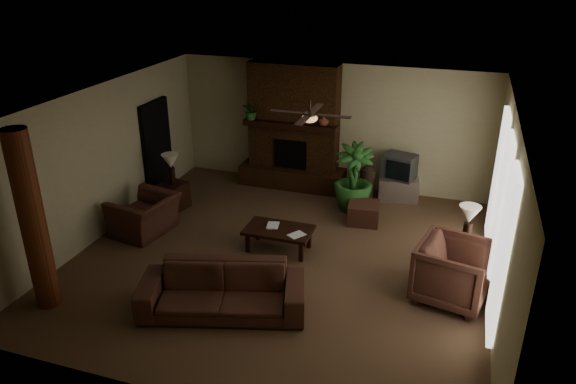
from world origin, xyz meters
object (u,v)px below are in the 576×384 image
(log_column, at_px, (33,222))
(lamp_left, at_px, (171,163))
(coffee_table, at_px, (279,231))
(sofa, at_px, (222,283))
(tv_stand, at_px, (398,188))
(armchair_left, at_px, (144,209))
(floor_plant, at_px, (353,192))
(floor_vase, at_px, (367,180))
(armchair_right, at_px, (454,269))
(ottoman, at_px, (364,213))
(side_table_left, at_px, (174,195))
(lamp_right, at_px, (469,217))
(side_table_right, at_px, (462,256))

(log_column, height_order, lamp_left, log_column)
(coffee_table, bearing_deg, sofa, -95.74)
(log_column, distance_m, tv_stand, 7.28)
(armchair_left, relative_size, floor_plant, 0.80)
(sofa, xyz_separation_m, coffee_table, (0.20, 1.98, -0.10))
(sofa, relative_size, floor_vase, 3.17)
(sofa, bearing_deg, floor_plant, 58.84)
(armchair_right, height_order, tv_stand, armchair_right)
(sofa, xyz_separation_m, floor_vase, (1.29, 4.71, -0.05))
(log_column, distance_m, lamp_left, 3.66)
(floor_vase, height_order, lamp_left, lamp_left)
(coffee_table, relative_size, floor_plant, 0.85)
(ottoman, bearing_deg, coffee_table, -128.28)
(floor_plant, relative_size, side_table_left, 2.57)
(sofa, height_order, lamp_left, lamp_left)
(sofa, relative_size, lamp_left, 3.76)
(floor_plant, bearing_deg, tv_stand, 43.78)
(armchair_right, bearing_deg, log_column, 121.23)
(lamp_right, bearing_deg, lamp_left, 173.47)
(side_table_left, bearing_deg, lamp_right, -6.64)
(tv_stand, bearing_deg, armchair_left, -155.82)
(side_table_left, xyz_separation_m, side_table_right, (5.83, -0.69, 0.00))
(armchair_left, bearing_deg, armchair_right, 94.95)
(ottoman, distance_m, side_table_left, 3.96)
(floor_plant, relative_size, lamp_right, 2.18)
(coffee_table, bearing_deg, lamp_right, 5.72)
(floor_vase, bearing_deg, coffee_table, -111.83)
(floor_vase, height_order, floor_plant, floor_plant)
(side_table_right, bearing_deg, side_table_left, 173.23)
(armchair_right, distance_m, tv_stand, 3.75)
(armchair_left, height_order, side_table_right, armchair_left)
(tv_stand, relative_size, floor_plant, 0.60)
(armchair_left, height_order, lamp_left, lamp_left)
(lamp_right, bearing_deg, ottoman, 147.02)
(floor_plant, xyz_separation_m, lamp_left, (-3.58, -1.11, 0.61))
(tv_stand, height_order, lamp_left, lamp_left)
(armchair_left, height_order, ottoman, armchair_left)
(floor_plant, bearing_deg, log_column, -128.14)
(log_column, bearing_deg, side_table_right, 26.31)
(side_table_left, bearing_deg, lamp_left, -96.97)
(side_table_left, bearing_deg, ottoman, 8.35)
(lamp_left, bearing_deg, tv_stand, 23.40)
(side_table_right, bearing_deg, lamp_right, 27.64)
(side_table_right, bearing_deg, log_column, -153.69)
(ottoman, distance_m, lamp_right, 2.44)
(armchair_right, relative_size, floor_vase, 1.39)
(log_column, height_order, tv_stand, log_column)
(floor_vase, distance_m, lamp_left, 4.19)
(coffee_table, height_order, ottoman, coffee_table)
(tv_stand, xyz_separation_m, side_table_left, (-4.42, -1.90, 0.03))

